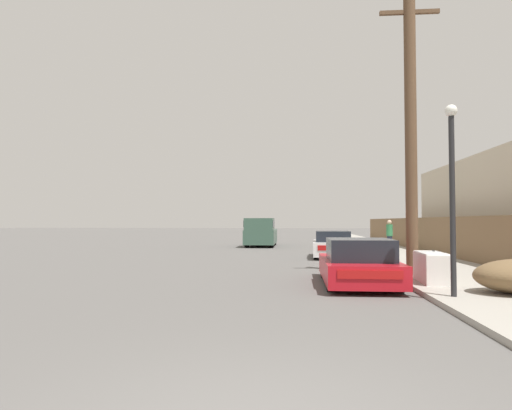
{
  "coord_description": "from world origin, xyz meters",
  "views": [
    {
      "loc": [
        0.29,
        -3.72,
        1.73
      ],
      "look_at": [
        -0.94,
        10.79,
        2.25
      ],
      "focal_mm": 32.0,
      "sensor_mm": 36.0,
      "label": 1
    }
  ],
  "objects_px": {
    "parked_sports_car_red": "(358,264)",
    "pedestrian": "(390,235)",
    "utility_pole": "(411,125)",
    "pickup_truck": "(261,233)",
    "street_lamp": "(452,183)",
    "car_parked_mid": "(333,245)",
    "discarded_fridge": "(432,267)"
  },
  "relations": [
    {
      "from": "parked_sports_car_red",
      "to": "pedestrian",
      "type": "bearing_deg",
      "value": 75.33
    },
    {
      "from": "parked_sports_car_red",
      "to": "utility_pole",
      "type": "distance_m",
      "value": 4.75
    },
    {
      "from": "pedestrian",
      "to": "pickup_truck",
      "type": "bearing_deg",
      "value": 142.48
    },
    {
      "from": "street_lamp",
      "to": "car_parked_mid",
      "type": "bearing_deg",
      "value": 97.65
    },
    {
      "from": "discarded_fridge",
      "to": "utility_pole",
      "type": "xyz_separation_m",
      "value": [
        -0.06,
        1.73,
        4.16
      ]
    },
    {
      "from": "discarded_fridge",
      "to": "utility_pole",
      "type": "bearing_deg",
      "value": 95.48
    },
    {
      "from": "discarded_fridge",
      "to": "street_lamp",
      "type": "bearing_deg",
      "value": -91.95
    },
    {
      "from": "car_parked_mid",
      "to": "pickup_truck",
      "type": "height_order",
      "value": "pickup_truck"
    },
    {
      "from": "discarded_fridge",
      "to": "pedestrian",
      "type": "relative_size",
      "value": 1.03
    },
    {
      "from": "pickup_truck",
      "to": "utility_pole",
      "type": "relative_size",
      "value": 0.61
    },
    {
      "from": "parked_sports_car_red",
      "to": "pickup_truck",
      "type": "distance_m",
      "value": 19.06
    },
    {
      "from": "discarded_fridge",
      "to": "parked_sports_car_red",
      "type": "xyz_separation_m",
      "value": [
        -1.89,
        0.18,
        0.06
      ]
    },
    {
      "from": "street_lamp",
      "to": "pedestrian",
      "type": "distance_m",
      "value": 15.53
    },
    {
      "from": "pickup_truck",
      "to": "street_lamp",
      "type": "bearing_deg",
      "value": 105.27
    },
    {
      "from": "pickup_truck",
      "to": "pedestrian",
      "type": "height_order",
      "value": "pickup_truck"
    },
    {
      "from": "pickup_truck",
      "to": "pedestrian",
      "type": "relative_size",
      "value": 3.24
    },
    {
      "from": "discarded_fridge",
      "to": "utility_pole",
      "type": "relative_size",
      "value": 0.19
    },
    {
      "from": "discarded_fridge",
      "to": "parked_sports_car_red",
      "type": "height_order",
      "value": "parked_sports_car_red"
    },
    {
      "from": "street_lamp",
      "to": "pickup_truck",
      "type": "bearing_deg",
      "value": 105.16
    },
    {
      "from": "utility_pole",
      "to": "pedestrian",
      "type": "height_order",
      "value": "utility_pole"
    },
    {
      "from": "parked_sports_car_red",
      "to": "pedestrian",
      "type": "xyz_separation_m",
      "value": [
        3.45,
        12.86,
        0.41
      ]
    },
    {
      "from": "pickup_truck",
      "to": "street_lamp",
      "type": "xyz_separation_m",
      "value": [
        5.72,
        -21.11,
        1.6
      ]
    },
    {
      "from": "parked_sports_car_red",
      "to": "pickup_truck",
      "type": "relative_size",
      "value": 0.8
    },
    {
      "from": "pedestrian",
      "to": "utility_pole",
      "type": "bearing_deg",
      "value": -98.18
    },
    {
      "from": "parked_sports_car_red",
      "to": "utility_pole",
      "type": "xyz_separation_m",
      "value": [
        1.82,
        1.55,
        4.1
      ]
    },
    {
      "from": "parked_sports_car_red",
      "to": "street_lamp",
      "type": "relative_size",
      "value": 1.05
    },
    {
      "from": "car_parked_mid",
      "to": "pedestrian",
      "type": "relative_size",
      "value": 2.48
    },
    {
      "from": "discarded_fridge",
      "to": "utility_pole",
      "type": "distance_m",
      "value": 4.5
    },
    {
      "from": "discarded_fridge",
      "to": "car_parked_mid",
      "type": "relative_size",
      "value": 0.42
    },
    {
      "from": "discarded_fridge",
      "to": "street_lamp",
      "type": "distance_m",
      "value": 3.09
    },
    {
      "from": "pickup_truck",
      "to": "street_lamp",
      "type": "distance_m",
      "value": 21.92
    },
    {
      "from": "discarded_fridge",
      "to": "parked_sports_car_red",
      "type": "bearing_deg",
      "value": 178.04
    }
  ]
}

